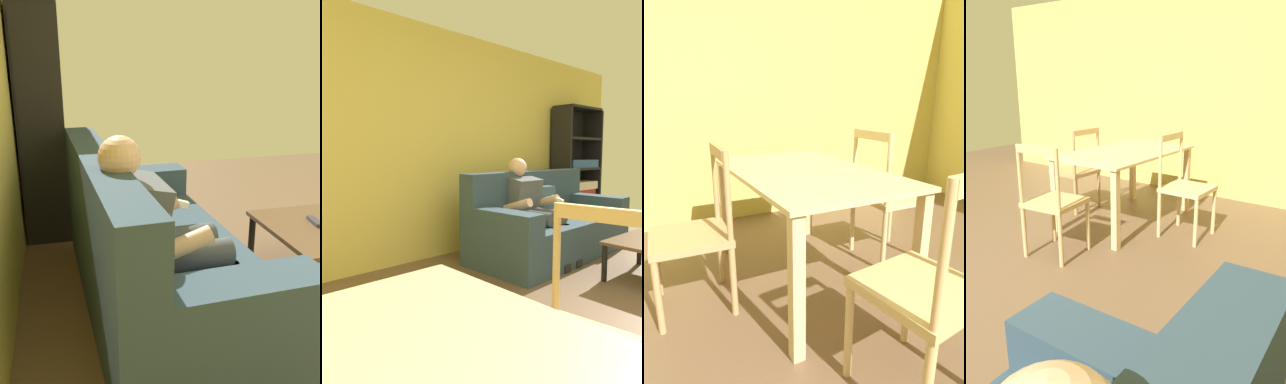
% 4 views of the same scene
% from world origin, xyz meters
% --- Properties ---
extents(wall_side, '(0.12, 5.94, 2.54)m').
position_xyz_m(wall_side, '(-3.58, 0.00, 1.27)').
color(wall_side, '#D2BE5D').
rests_on(wall_side, ground_plane).
extents(dining_table, '(1.40, 0.83, 0.75)m').
position_xyz_m(dining_table, '(-2.17, 0.32, 0.64)').
color(dining_table, '#D1B27F').
rests_on(dining_table, ground_plane).
extents(dining_chair_near_wall, '(0.42, 0.42, 0.97)m').
position_xyz_m(dining_chair_near_wall, '(-2.17, 1.01, 0.47)').
color(dining_chair_near_wall, '#D1B27F').
rests_on(dining_chair_near_wall, ground_plane).
extents(dining_chair_facing_couch, '(0.47, 0.47, 0.96)m').
position_xyz_m(dining_chair_facing_couch, '(-1.13, 0.33, 0.47)').
color(dining_chair_facing_couch, tan).
rests_on(dining_chair_facing_couch, ground_plane).
extents(dining_chair_by_doorway, '(0.44, 0.44, 0.93)m').
position_xyz_m(dining_chair_by_doorway, '(-2.16, -0.36, 0.44)').
color(dining_chair_by_doorway, tan).
rests_on(dining_chair_by_doorway, ground_plane).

